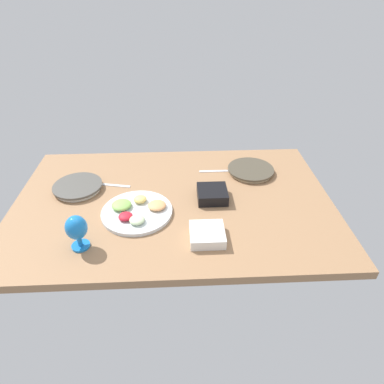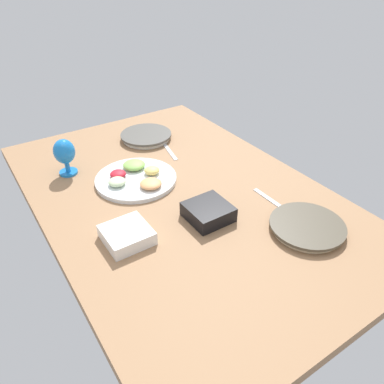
{
  "view_description": "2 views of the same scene",
  "coord_description": "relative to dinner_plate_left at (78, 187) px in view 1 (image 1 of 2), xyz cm",
  "views": [
    {
      "loc": [
        2.83,
        -137.01,
        99.19
      ],
      "look_at": [
        9.5,
        0.17,
        4.3
      ],
      "focal_mm": 31.15,
      "sensor_mm": 36.0,
      "label": 1
    },
    {
      "loc": [
        105.86,
        -64.21,
        83.99
      ],
      "look_at": [
        7.8,
        0.94,
        4.3
      ],
      "focal_mm": 35.01,
      "sensor_mm": 36.0,
      "label": 2
    }
  ],
  "objects": [
    {
      "name": "ground_plane",
      "position": [
        50.3,
        -11.7,
        -3.56
      ],
      "size": [
        160.0,
        104.0,
        4.0
      ],
      "primitive_type": "cube",
      "color": "#99704C"
    },
    {
      "name": "dinner_plate_left",
      "position": [
        0.0,
        0.0,
        0.0
      ],
      "size": [
        25.47,
        25.47,
        3.0
      ],
      "color": "silver",
      "rests_on": "ground_plane"
    },
    {
      "name": "dinner_plate_right",
      "position": [
        94.58,
        12.91,
        -0.17
      ],
      "size": [
        26.11,
        26.11,
        2.67
      ],
      "color": "beige",
      "rests_on": "ground_plane"
    },
    {
      "name": "fruit_platter",
      "position": [
        32.84,
        -22.1,
        -0.0
      ],
      "size": [
        33.82,
        33.82,
        4.84
      ],
      "color": "silver",
      "rests_on": "ground_plane"
    },
    {
      "name": "hurricane_glass_blue",
      "position": [
        11.13,
        -43.65,
        8.25
      ],
      "size": [
        8.97,
        8.97,
        15.91
      ],
      "color": "blue",
      "rests_on": "ground_plane"
    },
    {
      "name": "square_bowl_white",
      "position": [
        64.92,
        -41.36,
        1.05
      ],
      "size": [
        14.99,
        14.99,
        4.69
      ],
      "color": "white",
      "rests_on": "ground_plane"
    },
    {
      "name": "square_bowl_black",
      "position": [
        70.05,
        -12.05,
        1.52
      ],
      "size": [
        14.93,
        14.93,
        5.53
      ],
      "color": "black",
      "rests_on": "ground_plane"
    },
    {
      "name": "fork_by_left_plate",
      "position": [
        18.34,
        2.92,
        -1.26
      ],
      "size": [
        17.99,
        5.46,
        0.6
      ],
      "primitive_type": "cube",
      "rotation": [
        0.0,
        0.0,
        -0.21
      ],
      "color": "silver",
      "rests_on": "ground_plane"
    },
    {
      "name": "fork_by_right_plate",
      "position": [
        74.36,
        15.02,
        -1.26
      ],
      "size": [
        18.01,
        1.86,
        0.6
      ],
      "primitive_type": "cube",
      "rotation": [
        0.0,
        0.0,
        0.0
      ],
      "color": "silver",
      "rests_on": "ground_plane"
    }
  ]
}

